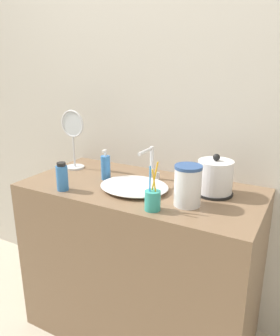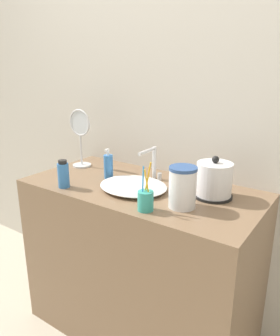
% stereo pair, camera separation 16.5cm
% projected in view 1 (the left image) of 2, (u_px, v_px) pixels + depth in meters
% --- Properties ---
extents(wall_back, '(6.00, 0.04, 2.60)m').
position_uv_depth(wall_back, '(168.00, 100.00, 1.83)').
color(wall_back, beige).
rests_on(wall_back, ground_plane).
extents(vanity_counter, '(1.23, 0.60, 0.89)m').
position_uv_depth(vanity_counter, '(140.00, 261.00, 1.82)').
color(vanity_counter, brown).
rests_on(vanity_counter, ground_plane).
extents(sink_basin, '(0.35, 0.30, 0.04)m').
position_uv_depth(sink_basin, '(134.00, 186.00, 1.64)').
color(sink_basin, white).
rests_on(sink_basin, vanity_counter).
extents(faucet, '(0.06, 0.16, 0.18)m').
position_uv_depth(faucet, '(151.00, 161.00, 1.76)').
color(faucet, silver).
rests_on(faucet, vanity_counter).
extents(electric_kettle, '(0.18, 0.18, 0.20)m').
position_uv_depth(electric_kettle, '(215.00, 179.00, 1.56)').
color(electric_kettle, black).
rests_on(electric_kettle, vanity_counter).
extents(toothbrush_cup, '(0.07, 0.07, 0.21)m').
position_uv_depth(toothbrush_cup, '(153.00, 200.00, 1.40)').
color(toothbrush_cup, teal).
rests_on(toothbrush_cup, vanity_counter).
extents(lotion_bottle, '(0.05, 0.05, 0.17)m').
position_uv_depth(lotion_bottle, '(106.00, 167.00, 1.77)').
color(lotion_bottle, '#3370B7').
rests_on(lotion_bottle, vanity_counter).
extents(shampoo_bottle, '(0.06, 0.06, 0.14)m').
position_uv_depth(shampoo_bottle, '(62.00, 177.00, 1.62)').
color(shampoo_bottle, '#3370B7').
rests_on(shampoo_bottle, vanity_counter).
extents(vanity_mirror, '(0.16, 0.11, 0.35)m').
position_uv_depth(vanity_mirror, '(73.00, 136.00, 1.93)').
color(vanity_mirror, silver).
rests_on(vanity_mirror, vanity_counter).
extents(water_pitcher, '(0.12, 0.12, 0.18)m').
position_uv_depth(water_pitcher, '(188.00, 185.00, 1.44)').
color(water_pitcher, silver).
rests_on(water_pitcher, vanity_counter).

